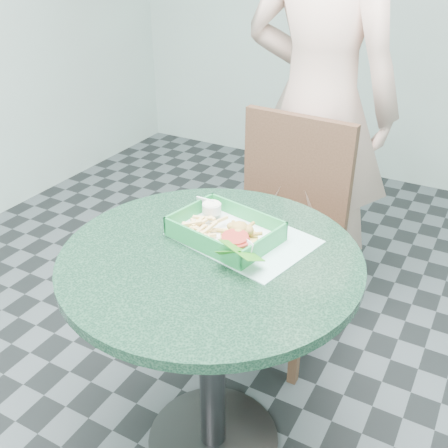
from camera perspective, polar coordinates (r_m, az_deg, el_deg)
The scene contains 10 objects.
floor at distance 1.97m, azimuth -1.16°, elevation -22.47°, with size 4.00×5.00×0.02m, color #303335.
cafe_table at distance 1.56m, azimuth -1.38°, elevation -9.18°, with size 0.84×0.84×0.75m.
dining_chair at distance 2.12m, azimuth 6.41°, elevation 0.54°, with size 0.46×0.46×0.93m.
diner_person at distance 2.18m, azimuth 10.68°, elevation 17.50°, with size 0.81×0.53×2.23m, color #D1A795.
placemat at distance 1.53m, azimuth 2.13°, elevation -2.16°, with size 0.38×0.28×0.00m, color #ACE2D5.
food_basket at distance 1.52m, azimuth 0.12°, elevation -1.63°, with size 0.29×0.21×0.06m.
crab_sandwich at distance 1.47m, azimuth 1.99°, elevation -1.37°, with size 0.11×0.11×0.07m.
fries_pile at distance 1.52m, azimuth -2.21°, elevation -0.82°, with size 0.10×0.11×0.04m, color #FFD180, non-canonical shape.
sauce_ramekin at distance 1.58m, azimuth -2.03°, elevation 0.96°, with size 0.06×0.06×0.03m.
garnish_cup at distance 1.41m, azimuth 2.19°, elevation -2.96°, with size 0.13×0.13×0.05m.
Camera 1 is at (0.62, -1.04, 1.55)m, focal length 42.00 mm.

